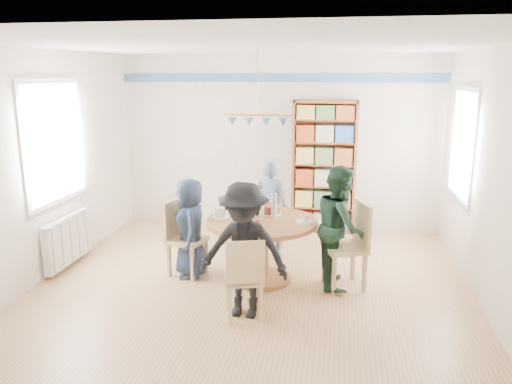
% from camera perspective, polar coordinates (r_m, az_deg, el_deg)
% --- Properties ---
extents(ground, '(5.00, 5.00, 0.00)m').
position_cam_1_polar(ground, '(5.87, -0.66, -10.93)').
color(ground, tan).
extents(room_shell, '(5.00, 5.00, 5.00)m').
position_cam_1_polar(room_shell, '(6.29, -1.64, 6.37)').
color(room_shell, white).
rests_on(room_shell, ground).
extents(radiator, '(0.12, 1.00, 0.60)m').
position_cam_1_polar(radiator, '(6.82, -20.67, -5.13)').
color(radiator, silver).
rests_on(radiator, ground).
extents(dining_table, '(1.30, 1.30, 0.75)m').
position_cam_1_polar(dining_table, '(5.89, 0.69, -5.02)').
color(dining_table, brown).
rests_on(dining_table, ground).
extents(chair_left, '(0.50, 0.50, 0.92)m').
position_cam_1_polar(chair_left, '(6.18, -8.48, -4.76)').
color(chair_left, tan).
rests_on(chair_left, ground).
extents(chair_right, '(0.57, 0.57, 1.00)m').
position_cam_1_polar(chair_right, '(5.82, 10.90, -5.55)').
color(chair_right, tan).
rests_on(chair_right, ground).
extents(chair_far, '(0.39, 0.39, 0.86)m').
position_cam_1_polar(chair_far, '(6.93, 1.75, -2.88)').
color(chair_far, tan).
rests_on(chair_far, ground).
extents(chair_near, '(0.47, 0.47, 0.86)m').
position_cam_1_polar(chair_near, '(5.01, -1.31, -9.46)').
color(chair_near, tan).
rests_on(chair_near, ground).
extents(person_left, '(0.57, 0.69, 1.21)m').
position_cam_1_polar(person_left, '(6.08, -7.51, -4.07)').
color(person_left, '#182236').
rests_on(person_left, ground).
extents(person_right, '(0.59, 0.73, 1.41)m').
position_cam_1_polar(person_right, '(5.81, 9.57, -3.92)').
color(person_right, '#172E20').
rests_on(person_right, ground).
extents(person_far, '(0.56, 0.46, 1.34)m').
position_cam_1_polar(person_far, '(6.67, 1.74, -1.80)').
color(person_far, gray).
rests_on(person_far, ground).
extents(person_near, '(0.94, 0.59, 1.39)m').
position_cam_1_polar(person_near, '(5.00, -1.41, -6.72)').
color(person_near, black).
rests_on(person_near, ground).
extents(bookshelf, '(0.97, 0.29, 2.03)m').
position_cam_1_polar(bookshelf, '(7.74, 7.77, 2.70)').
color(bookshelf, brown).
rests_on(bookshelf, ground).
extents(tableware, '(1.20, 1.20, 0.32)m').
position_cam_1_polar(tableware, '(5.84, 0.48, -2.48)').
color(tableware, white).
rests_on(tableware, dining_table).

